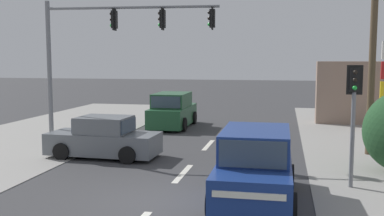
{
  "coord_description": "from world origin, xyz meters",
  "views": [
    {
      "loc": [
        3.2,
        -11.0,
        3.72
      ],
      "look_at": [
        0.09,
        4.0,
        2.05
      ],
      "focal_mm": 42.0,
      "sensor_mm": 36.0,
      "label": 1
    }
  ],
  "objects_px": {
    "traffic_signal_mast": "(106,43)",
    "sedan_oncoming_near": "(104,139)",
    "suv_kerbside_parked": "(173,111)",
    "pedestal_signal_right_kerb": "(354,105)",
    "utility_pole_midground_right": "(371,10)",
    "suv_crossing_left": "(255,168)"
  },
  "relations": [
    {
      "from": "traffic_signal_mast",
      "to": "sedan_oncoming_near",
      "type": "relative_size",
      "value": 1.6
    },
    {
      "from": "suv_kerbside_parked",
      "to": "pedestal_signal_right_kerb",
      "type": "bearing_deg",
      "value": -52.55
    },
    {
      "from": "sedan_oncoming_near",
      "to": "pedestal_signal_right_kerb",
      "type": "bearing_deg",
      "value": -15.71
    },
    {
      "from": "utility_pole_midground_right",
      "to": "suv_crossing_left",
      "type": "bearing_deg",
      "value": -119.75
    },
    {
      "from": "traffic_signal_mast",
      "to": "suv_kerbside_parked",
      "type": "height_order",
      "value": "traffic_signal_mast"
    },
    {
      "from": "traffic_signal_mast",
      "to": "pedestal_signal_right_kerb",
      "type": "bearing_deg",
      "value": -20.22
    },
    {
      "from": "sedan_oncoming_near",
      "to": "suv_crossing_left",
      "type": "height_order",
      "value": "suv_crossing_left"
    },
    {
      "from": "utility_pole_midground_right",
      "to": "traffic_signal_mast",
      "type": "distance_m",
      "value": 10.22
    },
    {
      "from": "utility_pole_midground_right",
      "to": "sedan_oncoming_near",
      "type": "height_order",
      "value": "utility_pole_midground_right"
    },
    {
      "from": "utility_pole_midground_right",
      "to": "traffic_signal_mast",
      "type": "xyz_separation_m",
      "value": [
        -10.0,
        -1.68,
        -1.24
      ]
    },
    {
      "from": "utility_pole_midground_right",
      "to": "suv_kerbside_parked",
      "type": "distance_m",
      "value": 11.65
    },
    {
      "from": "sedan_oncoming_near",
      "to": "traffic_signal_mast",
      "type": "bearing_deg",
      "value": 100.32
    },
    {
      "from": "suv_crossing_left",
      "to": "suv_kerbside_parked",
      "type": "xyz_separation_m",
      "value": [
        -5.3,
        12.19,
        0.0
      ]
    },
    {
      "from": "traffic_signal_mast",
      "to": "suv_crossing_left",
      "type": "height_order",
      "value": "traffic_signal_mast"
    },
    {
      "from": "utility_pole_midground_right",
      "to": "suv_kerbside_parked",
      "type": "height_order",
      "value": "utility_pole_midground_right"
    },
    {
      "from": "pedestal_signal_right_kerb",
      "to": "sedan_oncoming_near",
      "type": "height_order",
      "value": "pedestal_signal_right_kerb"
    },
    {
      "from": "utility_pole_midground_right",
      "to": "suv_crossing_left",
      "type": "xyz_separation_m",
      "value": [
        -3.85,
        -6.74,
        -4.71
      ]
    },
    {
      "from": "pedestal_signal_right_kerb",
      "to": "suv_crossing_left",
      "type": "height_order",
      "value": "pedestal_signal_right_kerb"
    },
    {
      "from": "pedestal_signal_right_kerb",
      "to": "suv_kerbside_parked",
      "type": "xyz_separation_m",
      "value": [
        -7.95,
        10.37,
        -1.53
      ]
    },
    {
      "from": "traffic_signal_mast",
      "to": "suv_kerbside_parked",
      "type": "relative_size",
      "value": 1.51
    },
    {
      "from": "suv_crossing_left",
      "to": "utility_pole_midground_right",
      "type": "bearing_deg",
      "value": 60.25
    },
    {
      "from": "sedan_oncoming_near",
      "to": "utility_pole_midground_right",
      "type": "bearing_deg",
      "value": 14.18
    }
  ]
}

